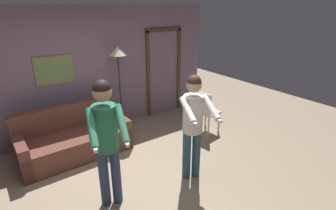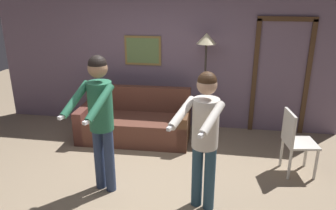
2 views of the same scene
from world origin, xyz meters
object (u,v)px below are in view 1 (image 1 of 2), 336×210
object	(u,v)px
torchiere_lamp	(118,61)
dining_chair_distant	(205,110)
person_standing_right	(193,119)
person_standing_left	(106,134)
couch	(75,140)

from	to	relation	value
torchiere_lamp	dining_chair_distant	bearing A→B (deg)	-41.69
torchiere_lamp	person_standing_right	distance (m)	2.28
person_standing_left	person_standing_right	size ratio (longest dim) A/B	1.06
couch	torchiere_lamp	distance (m)	1.77
couch	dining_chair_distant	world-z (taller)	dining_chair_distant
torchiere_lamp	dining_chair_distant	world-z (taller)	torchiere_lamp
couch	torchiere_lamp	bearing A→B (deg)	20.91
couch	person_standing_right	distance (m)	2.32
dining_chair_distant	couch	bearing A→B (deg)	163.41
person_standing_left	dining_chair_distant	distance (m)	2.70
torchiere_lamp	person_standing_left	distance (m)	2.39
dining_chair_distant	torchiere_lamp	bearing A→B (deg)	138.31
couch	dining_chair_distant	bearing A→B (deg)	-16.59
torchiere_lamp	person_standing_left	size ratio (longest dim) A/B	1.02
person_standing_left	person_standing_right	world-z (taller)	person_standing_left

